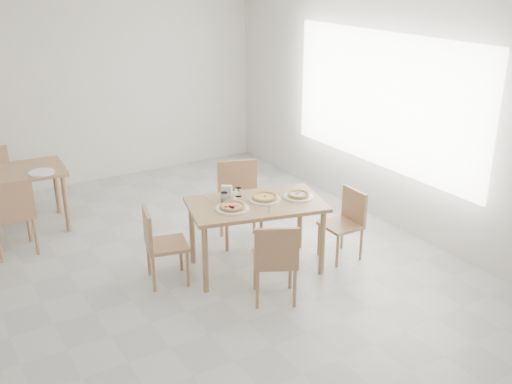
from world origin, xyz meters
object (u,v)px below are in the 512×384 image
chair_east (346,219)px  plate_pepperoni (232,209)px  chair_north (239,196)px  pizza_pepperoni (232,206)px  chair_south (275,257)px  chair_west (159,241)px  tumbler_a (238,192)px  napkin_holder (227,192)px  tumbler_b (224,197)px  pizza_margherita (265,197)px  plate_mushroom (298,197)px  chair_back_s (12,211)px  plate_empty (42,172)px  main_table (256,211)px  plate_margherita (265,199)px  second_table (5,180)px  pizza_mushroom (298,195)px

chair_east → plate_pepperoni: size_ratio=2.27×
chair_north → pizza_pepperoni: chair_north is taller
chair_south → chair_west: chair_south is taller
chair_east → tumbler_a: (-1.04, 0.53, 0.35)m
napkin_holder → chair_east: bearing=13.6°
tumbler_a → chair_east: bearing=-26.9°
chair_south → napkin_holder: (0.02, 0.95, 0.34)m
napkin_holder → tumbler_a: bearing=28.2°
tumbler_a → napkin_holder: bearing=169.3°
pizza_pepperoni → napkin_holder: size_ratio=1.97×
tumbler_b → pizza_margherita: bearing=-26.1°
chair_south → tumbler_a: tumbler_a is taller
chair_west → plate_mushroom: (1.43, -0.37, 0.30)m
pizza_margherita → chair_back_s: bearing=143.3°
napkin_holder → plate_empty: 2.32m
tumbler_b → main_table: bearing=-37.1°
tumbler_a → plate_pepperoni: bearing=-129.6°
plate_pepperoni → chair_east: bearing=-11.4°
plate_margherita → napkin_holder: bearing=139.4°
main_table → chair_back_s: chair_back_s is taller
plate_mushroom → chair_east: bearing=-17.8°
plate_empty → second_table: bearing=144.1°
napkin_holder → second_table: size_ratio=0.10×
chair_west → pizza_mushroom: bearing=-90.6°
tumbler_a → tumbler_b: size_ratio=0.94×
plate_pepperoni → pizza_pepperoni: 0.02m
plate_margherita → plate_empty: 2.71m
pizza_margherita → second_table: size_ratio=0.22×
chair_west → plate_pepperoni: (0.68, -0.28, 0.30)m
chair_back_s → plate_margherita: bearing=143.9°
chair_west → tumbler_b: 0.79m
tumbler_b → plate_empty: 2.34m
pizza_mushroom → chair_back_s: (-2.54, 1.77, -0.26)m
plate_margherita → tumbler_a: 0.30m
plate_empty → plate_margherita: bearing=-49.7°
plate_margherita → pizza_margherita: bearing=90.0°
chair_north → pizza_margherita: size_ratio=2.94×
chair_west → pizza_margherita: pizza_margherita is taller
main_table → chair_east: bearing=-1.4°
chair_north → plate_pepperoni: bearing=-104.5°
pizza_margherita → plate_margherita: bearing=-90.0°
main_table → tumbler_b: (-0.26, 0.20, 0.14)m
plate_mushroom → plate_pepperoni: bearing=173.4°
chair_south → chair_back_s: size_ratio=0.92×
chair_north → tumbler_b: chair_north is taller
pizza_mushroom → pizza_pepperoni: 0.75m
main_table → second_table: size_ratio=1.08×
pizza_mushroom → napkin_holder: napkin_holder is taller
pizza_mushroom → plate_empty: (-2.09, 2.19, -0.02)m
pizza_mushroom → chair_back_s: 3.10m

